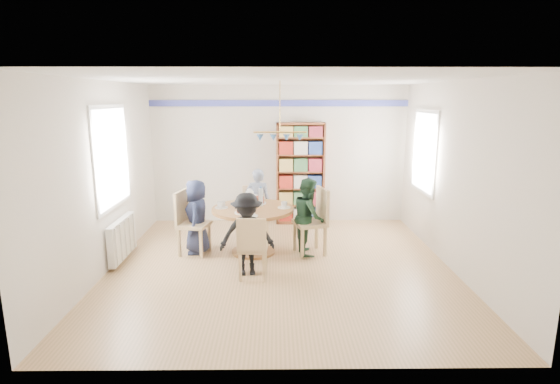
{
  "coord_description": "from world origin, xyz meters",
  "views": [
    {
      "loc": [
        -0.07,
        -6.1,
        2.47
      ],
      "look_at": [
        0.0,
        0.4,
        1.05
      ],
      "focal_mm": 28.0,
      "sensor_mm": 36.0,
      "label": 1
    }
  ],
  "objects_px": {
    "person_left": "(197,217)",
    "bookshelf": "(300,174)",
    "chair_near": "(252,245)",
    "person_near": "(247,234)",
    "dining_table": "(253,219)",
    "chair_right": "(315,218)",
    "person_right": "(309,216)",
    "person_far": "(258,203)",
    "chair_left": "(189,220)",
    "radiator": "(122,238)",
    "chair_far": "(255,208)"
  },
  "relations": [
    {
      "from": "radiator",
      "to": "dining_table",
      "type": "xyz_separation_m",
      "value": [
        1.99,
        0.31,
        0.21
      ]
    },
    {
      "from": "chair_near",
      "to": "person_left",
      "type": "relative_size",
      "value": 0.75
    },
    {
      "from": "person_left",
      "to": "person_right",
      "type": "relative_size",
      "value": 0.97
    },
    {
      "from": "person_right",
      "to": "person_far",
      "type": "height_order",
      "value": "person_far"
    },
    {
      "from": "radiator",
      "to": "chair_right",
      "type": "xyz_separation_m",
      "value": [
        2.98,
        0.3,
        0.23
      ]
    },
    {
      "from": "chair_near",
      "to": "bookshelf",
      "type": "height_order",
      "value": "bookshelf"
    },
    {
      "from": "chair_left",
      "to": "bookshelf",
      "type": "relative_size",
      "value": 0.51
    },
    {
      "from": "person_left",
      "to": "person_near",
      "type": "relative_size",
      "value": 1.01
    },
    {
      "from": "radiator",
      "to": "dining_table",
      "type": "bearing_deg",
      "value": 8.81
    },
    {
      "from": "person_right",
      "to": "person_near",
      "type": "distance_m",
      "value": 1.25
    },
    {
      "from": "chair_far",
      "to": "person_left",
      "type": "distance_m",
      "value": 1.3
    },
    {
      "from": "chair_far",
      "to": "person_far",
      "type": "relative_size",
      "value": 0.73
    },
    {
      "from": "chair_far",
      "to": "person_far",
      "type": "bearing_deg",
      "value": -60.69
    },
    {
      "from": "chair_right",
      "to": "person_left",
      "type": "bearing_deg",
      "value": 178.85
    },
    {
      "from": "radiator",
      "to": "chair_right",
      "type": "bearing_deg",
      "value": 5.71
    },
    {
      "from": "dining_table",
      "to": "chair_right",
      "type": "bearing_deg",
      "value": -0.59
    },
    {
      "from": "chair_left",
      "to": "person_right",
      "type": "distance_m",
      "value": 1.91
    },
    {
      "from": "chair_near",
      "to": "person_right",
      "type": "height_order",
      "value": "person_right"
    },
    {
      "from": "person_right",
      "to": "chair_near",
      "type": "bearing_deg",
      "value": 137.42
    },
    {
      "from": "dining_table",
      "to": "chair_right",
      "type": "distance_m",
      "value": 0.99
    },
    {
      "from": "chair_near",
      "to": "radiator",
      "type": "bearing_deg",
      "value": 159.95
    },
    {
      "from": "radiator",
      "to": "person_near",
      "type": "xyz_separation_m",
      "value": [
        1.95,
        -0.57,
        0.24
      ]
    },
    {
      "from": "person_left",
      "to": "radiator",
      "type": "bearing_deg",
      "value": -77.31
    },
    {
      "from": "chair_left",
      "to": "chair_far",
      "type": "bearing_deg",
      "value": 44.61
    },
    {
      "from": "person_right",
      "to": "bookshelf",
      "type": "xyz_separation_m",
      "value": [
        -0.04,
        1.76,
        0.36
      ]
    },
    {
      "from": "person_left",
      "to": "bookshelf",
      "type": "xyz_separation_m",
      "value": [
        1.75,
        1.7,
        0.38
      ]
    },
    {
      "from": "person_left",
      "to": "chair_right",
      "type": "bearing_deg",
      "value": 84.41
    },
    {
      "from": "chair_right",
      "to": "bookshelf",
      "type": "height_order",
      "value": "bookshelf"
    },
    {
      "from": "chair_near",
      "to": "chair_left",
      "type": "bearing_deg",
      "value": 135.75
    },
    {
      "from": "dining_table",
      "to": "person_far",
      "type": "relative_size",
      "value": 1.05
    },
    {
      "from": "chair_far",
      "to": "chair_near",
      "type": "bearing_deg",
      "value": -88.31
    },
    {
      "from": "person_right",
      "to": "bookshelf",
      "type": "relative_size",
      "value": 0.62
    },
    {
      "from": "radiator",
      "to": "person_near",
      "type": "bearing_deg",
      "value": -16.25
    },
    {
      "from": "person_right",
      "to": "person_far",
      "type": "xyz_separation_m",
      "value": [
        -0.84,
        0.9,
        0.0
      ]
    },
    {
      "from": "person_right",
      "to": "radiator",
      "type": "bearing_deg",
      "value": 92.5
    },
    {
      "from": "chair_left",
      "to": "dining_table",
      "type": "bearing_deg",
      "value": 0.68
    },
    {
      "from": "radiator",
      "to": "chair_left",
      "type": "xyz_separation_m",
      "value": [
        0.97,
        0.3,
        0.21
      ]
    },
    {
      "from": "person_left",
      "to": "person_near",
      "type": "distance_m",
      "value": 1.25
    },
    {
      "from": "person_right",
      "to": "person_near",
      "type": "relative_size",
      "value": 1.04
    },
    {
      "from": "person_left",
      "to": "bookshelf",
      "type": "height_order",
      "value": "bookshelf"
    },
    {
      "from": "person_left",
      "to": "person_near",
      "type": "bearing_deg",
      "value": 39.12
    },
    {
      "from": "chair_right",
      "to": "chair_far",
      "type": "xyz_separation_m",
      "value": [
        -1.01,
        0.99,
        -0.09
      ]
    },
    {
      "from": "dining_table",
      "to": "bookshelf",
      "type": "distance_m",
      "value": 1.98
    },
    {
      "from": "radiator",
      "to": "bookshelf",
      "type": "xyz_separation_m",
      "value": [
        2.84,
        2.04,
        0.63
      ]
    },
    {
      "from": "dining_table",
      "to": "chair_left",
      "type": "relative_size",
      "value": 1.27
    },
    {
      "from": "radiator",
      "to": "chair_left",
      "type": "relative_size",
      "value": 0.98
    },
    {
      "from": "chair_right",
      "to": "chair_far",
      "type": "relative_size",
      "value": 1.18
    },
    {
      "from": "dining_table",
      "to": "chair_right",
      "type": "height_order",
      "value": "chair_right"
    },
    {
      "from": "chair_near",
      "to": "person_near",
      "type": "distance_m",
      "value": 0.22
    },
    {
      "from": "bookshelf",
      "to": "person_right",
      "type": "bearing_deg",
      "value": -88.83
    }
  ]
}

